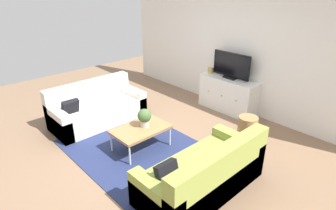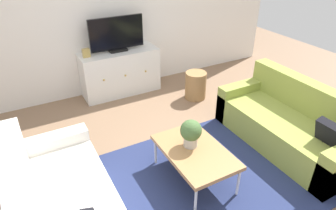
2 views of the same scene
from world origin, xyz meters
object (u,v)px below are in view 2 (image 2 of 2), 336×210
Objects in this scene: tv_console at (120,72)px; flat_screen_tv at (117,35)px; potted_plant at (191,132)px; mantel_clock at (86,53)px; wicker_basket at (196,85)px; couch_right_side at (292,125)px; coffee_table at (195,152)px.

flat_screen_tv reaches higher than tv_console.
mantel_clock reaches higher than potted_plant.
flat_screen_tv reaches higher than potted_plant.
potted_plant is 1.85m from wicker_basket.
mantel_clock is (-0.52, -0.02, -0.21)m from flat_screen_tv.
couch_right_side is 3.09m from mantel_clock.
potted_plant is at bearing -125.34° from wicker_basket.
potted_plant reaches higher than coffee_table.
couch_right_side is 1.48m from potted_plant.
couch_right_side is at bearing -59.65° from tv_console.
potted_plant is 2.26m from tv_console.
flat_screen_tv is at bearing 120.14° from couch_right_side.
mantel_clock is at bearing 179.99° from tv_console.
coffee_table is 2.42m from mantel_clock.
couch_right_side is at bearing -51.25° from mantel_clock.
mantel_clock reaches higher than wicker_basket.
flat_screen_tv is (0.00, 0.02, 0.64)m from tv_console.
tv_console is 1.26m from wicker_basket.
coffee_table is at bearing -123.69° from wicker_basket.
flat_screen_tv is 0.56m from mantel_clock.
potted_plant is at bearing -91.42° from flat_screen_tv.
coffee_table is 2.97× the size of potted_plant.
wicker_basket reaches higher than coffee_table.
couch_right_side is 5.81× the size of potted_plant.
flat_screen_tv reaches higher than wicker_basket.
couch_right_side reaches higher than coffee_table.
mantel_clock is (-1.91, 2.37, 0.53)m from couch_right_side.
tv_console is at bearing 142.38° from wicker_basket.
flat_screen_tv is at bearing 2.22° from mantel_clock.
potted_plant is at bearing 175.07° from couch_right_side.
flat_screen_tv is 1.95× the size of wicker_basket.
mantel_clock reaches higher than coffee_table.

